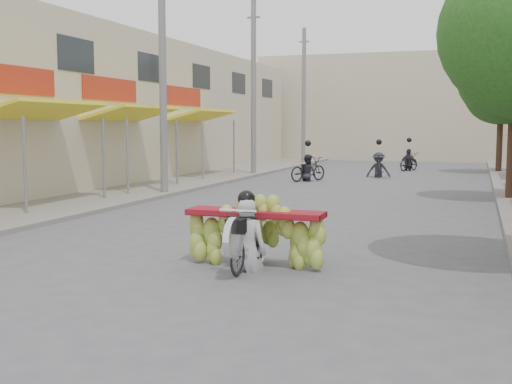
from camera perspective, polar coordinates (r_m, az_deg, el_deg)
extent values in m
plane|color=#58575D|center=(8.63, -12.64, -9.83)|extent=(120.00, 120.00, 0.00)
cube|color=gray|center=(24.93, -8.26, 0.67)|extent=(4.00, 60.00, 0.12)
cube|color=beige|center=(26.70, -19.02, 7.08)|extent=(8.00, 40.00, 6.00)
cube|color=yellow|center=(18.96, -18.53, 6.93)|extent=(1.77, 4.00, 0.53)
cylinder|color=slate|center=(17.07, -19.86, 2.07)|extent=(0.08, 0.08, 2.55)
cylinder|color=slate|center=(19.99, -13.37, 2.78)|extent=(0.08, 0.08, 2.55)
cube|color=#AC2916|center=(19.54, -20.68, 9.31)|extent=(0.10, 3.50, 0.80)
cube|color=yellow|center=(23.13, -10.92, 6.89)|extent=(1.77, 4.00, 0.53)
cylinder|color=slate|center=(21.18, -11.34, 2.99)|extent=(0.08, 0.08, 2.55)
cylinder|color=slate|center=(24.35, -7.06, 3.43)|extent=(0.08, 0.08, 2.55)
cube|color=#AC2916|center=(23.61, -12.83, 8.90)|extent=(0.10, 3.50, 0.80)
cube|color=yellow|center=(28.49, -4.85, 6.78)|extent=(1.77, 4.00, 0.53)
cylinder|color=slate|center=(26.53, -4.77, 3.66)|extent=(0.08, 0.08, 2.55)
cylinder|color=slate|center=(29.86, -1.98, 3.93)|extent=(0.08, 0.08, 2.55)
cube|color=#AC2916|center=(28.88, -6.48, 8.44)|extent=(0.10, 3.50, 0.80)
cube|color=#1E2328|center=(22.03, -15.74, 11.66)|extent=(0.08, 2.00, 1.10)
cube|color=#1E2328|center=(26.28, -9.41, 10.84)|extent=(0.08, 2.00, 1.10)
cube|color=#1E2328|center=(30.76, -4.91, 10.17)|extent=(0.08, 2.00, 1.10)
cube|color=#1E2328|center=(35.38, -1.57, 9.63)|extent=(0.08, 2.00, 1.10)
cube|color=#1E2328|center=(40.09, 0.98, 9.20)|extent=(0.08, 2.00, 1.10)
cube|color=beige|center=(45.28, 13.57, 7.27)|extent=(20.00, 6.00, 7.00)
cylinder|color=slate|center=(21.49, -8.29, 10.36)|extent=(0.24, 0.24, 8.00)
cylinder|color=slate|center=(29.76, -0.22, 9.17)|extent=(0.24, 0.24, 8.00)
cube|color=slate|center=(30.11, -0.22, 15.27)|extent=(0.60, 0.08, 0.08)
cylinder|color=slate|center=(38.36, 4.27, 8.44)|extent=(0.24, 0.24, 8.00)
cube|color=slate|center=(38.63, 4.31, 13.18)|extent=(0.60, 0.08, 0.08)
cylinder|color=#3A2719|center=(21.09, 21.79, 3.55)|extent=(0.28, 0.28, 3.20)
cylinder|color=#3A2719|center=(33.07, 20.83, 4.31)|extent=(0.28, 0.28, 3.20)
ellipsoid|color=#245719|center=(33.10, 20.97, 8.11)|extent=(3.40, 3.40, 2.90)
imported|color=black|center=(10.33, -0.70, -4.26)|extent=(0.50, 1.69, 0.99)
cylinder|color=silver|center=(9.70, -2.00, -4.18)|extent=(0.10, 0.66, 0.66)
cube|color=black|center=(9.77, -1.80, -3.04)|extent=(0.28, 0.22, 0.22)
cylinder|color=silver|center=(9.83, -1.59, -1.69)|extent=(0.60, 0.05, 0.05)
cube|color=maroon|center=(10.59, -0.07, -1.89)|extent=(2.30, 0.55, 0.10)
imported|color=silver|center=(10.18, -0.80, -0.43)|extent=(0.64, 0.48, 1.79)
sphere|color=black|center=(10.09, -0.87, 4.44)|extent=(0.28, 0.28, 0.28)
imported|color=black|center=(26.85, 4.63, 2.04)|extent=(1.50, 1.87, 1.00)
imported|color=#2B2B33|center=(26.81, 4.64, 3.36)|extent=(0.93, 0.83, 1.65)
sphere|color=black|center=(26.80, 4.65, 4.34)|extent=(0.26, 0.26, 0.26)
imported|color=black|center=(29.25, 10.84, 2.36)|extent=(0.85, 1.93, 1.10)
imported|color=#2B2B33|center=(29.22, 10.86, 3.49)|extent=(1.14, 0.73, 1.65)
sphere|color=black|center=(29.21, 10.88, 4.38)|extent=(0.26, 0.26, 0.26)
imported|color=black|center=(33.85, 13.41, 2.63)|extent=(1.16, 1.74, 0.92)
imported|color=#2B2B33|center=(33.82, 13.44, 3.75)|extent=(1.10, 0.86, 1.65)
sphere|color=black|center=(33.80, 13.46, 4.52)|extent=(0.26, 0.26, 0.26)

